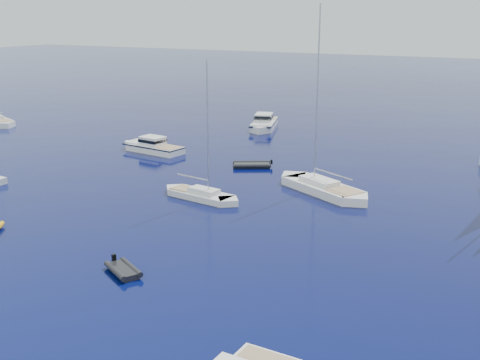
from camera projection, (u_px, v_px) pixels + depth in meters
name	position (u px, v px, depth m)	size (l,w,h in m)	color
ground	(75.00, 347.00, 28.46)	(400.00, 400.00, 0.00)	#091656
motor_cruiser_far_l	(152.00, 152.00, 68.06)	(2.65, 8.66, 2.27)	white
motor_cruiser_horizon	(264.00, 128.00, 81.64)	(2.98, 9.75, 2.56)	silver
sailboat_mid_r	(322.00, 192.00, 52.85)	(2.95, 11.37, 16.71)	white
sailboat_centre	(201.00, 198.00, 51.07)	(2.15, 8.28, 12.17)	silver
tender_grey_near	(123.00, 273.00, 36.44)	(1.67, 2.92, 0.95)	black
tender_grey_far	(252.00, 167.00, 61.41)	(2.18, 4.05, 0.95)	black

